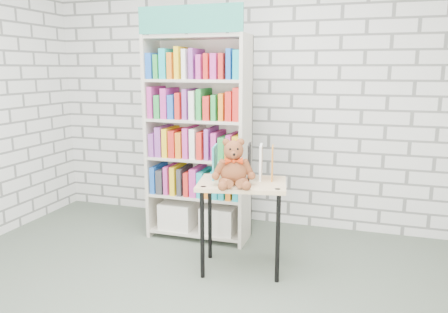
% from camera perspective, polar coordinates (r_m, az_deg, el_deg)
% --- Properties ---
extents(ground, '(4.50, 4.50, 0.00)m').
position_cam_1_polar(ground, '(3.24, -6.62, -19.40)').
color(ground, '#4D584A').
rests_on(ground, ground).
extents(room_shell, '(4.52, 4.02, 2.81)m').
position_cam_1_polar(room_shell, '(2.79, -7.48, 13.93)').
color(room_shell, silver).
rests_on(room_shell, ground).
extents(bookshelf, '(0.98, 0.38, 2.20)m').
position_cam_1_polar(bookshelf, '(4.21, -3.37, 2.47)').
color(bookshelf, beige).
rests_on(bookshelf, ground).
extents(display_table, '(0.78, 0.61, 0.76)m').
position_cam_1_polar(display_table, '(3.57, 2.37, -4.98)').
color(display_table, '#DBB783').
rests_on(display_table, ground).
extents(table_books, '(0.52, 0.30, 0.29)m').
position_cam_1_polar(table_books, '(3.61, 2.56, -0.64)').
color(table_books, teal).
rests_on(table_books, display_table).
extents(teddy_bear, '(0.34, 0.33, 0.37)m').
position_cam_1_polar(teddy_bear, '(3.40, 1.26, -1.37)').
color(teddy_bear, brown).
rests_on(teddy_bear, display_table).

